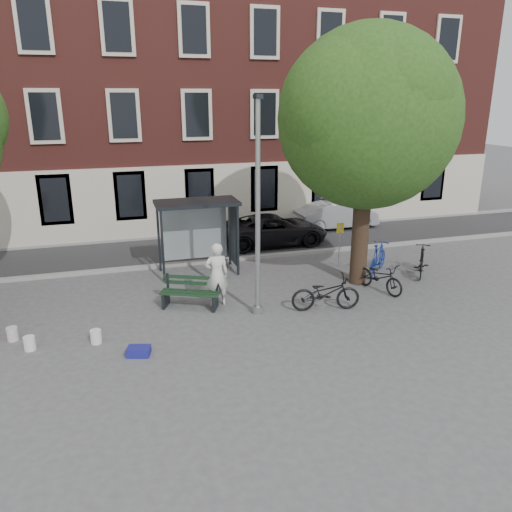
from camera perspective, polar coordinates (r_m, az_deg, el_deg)
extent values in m
plane|color=#4C4C4F|center=(14.65, 0.20, -6.61)|extent=(90.00, 90.00, 0.00)
cube|color=#28282B|center=(21.04, -5.32, 1.01)|extent=(40.00, 4.00, 0.01)
cube|color=gray|center=(19.15, -4.13, -0.49)|extent=(40.00, 0.25, 0.12)
cube|color=gray|center=(22.91, -6.32, 2.52)|extent=(40.00, 0.25, 0.12)
cube|color=brown|center=(26.08, -8.58, 19.69)|extent=(30.00, 8.00, 14.00)
cylinder|color=#9EA0A3|center=(13.69, 0.21, 4.90)|extent=(0.14, 0.14, 6.00)
cylinder|color=#9EA0A3|center=(14.60, 0.20, -6.18)|extent=(0.28, 0.28, 0.24)
cube|color=#1E2328|center=(13.34, 0.22, 17.78)|extent=(0.18, 0.35, 0.12)
cylinder|color=black|center=(16.87, 11.83, 2.45)|extent=(0.56, 0.56, 3.40)
sphere|color=#244915|center=(16.31, 12.68, 15.09)|extent=(5.60, 5.60, 5.60)
sphere|color=#244915|center=(17.09, 14.88, 16.72)|extent=(3.92, 3.92, 3.92)
sphere|color=#244915|center=(15.66, 10.63, 16.21)|extent=(4.20, 4.20, 4.20)
sphere|color=#244915|center=(15.61, 15.16, 17.02)|extent=(3.64, 3.64, 3.64)
cube|color=#1E2328|center=(16.94, -10.63, 1.01)|extent=(0.08, 0.08, 2.50)
cube|color=#1E2328|center=(17.38, -2.09, 1.74)|extent=(0.08, 0.08, 2.50)
cube|color=#1E2328|center=(18.09, -11.06, 2.06)|extent=(0.08, 0.08, 2.50)
cube|color=#1E2328|center=(18.50, -3.03, 2.72)|extent=(0.08, 0.08, 2.50)
cube|color=#1E2328|center=(17.37, -6.82, 6.07)|extent=(2.85, 1.45, 0.12)
cube|color=#8C999E|center=(18.22, -7.01, 2.78)|extent=(2.34, 0.04, 2.00)
cube|color=#1E2328|center=(17.90, -2.58, 2.63)|extent=(0.12, 1.14, 2.12)
cube|color=#D84C19|center=(17.92, -2.36, 2.65)|extent=(0.02, 0.90, 1.62)
imported|color=silver|center=(14.96, -4.50, -2.11)|extent=(0.74, 0.51, 1.95)
cube|color=#1E2328|center=(15.31, -10.28, -4.88)|extent=(0.31, 0.54, 0.46)
cube|color=#1E2328|center=(14.91, -4.68, -5.26)|extent=(0.31, 0.54, 0.46)
cube|color=#16311C|center=(14.84, -7.74, -4.46)|extent=(1.66, 0.85, 0.04)
cube|color=#16311C|center=(15.00, -7.55, -4.20)|extent=(1.66, 0.85, 0.04)
cube|color=#16311C|center=(15.16, -7.37, -3.94)|extent=(1.66, 0.85, 0.04)
cube|color=#16311C|center=(15.18, -7.30, -3.09)|extent=(1.64, 0.79, 0.10)
cube|color=#16311C|center=(15.11, -7.33, -2.44)|extent=(1.64, 0.79, 0.10)
imported|color=black|center=(14.84, 7.97, -4.21)|extent=(2.13, 1.06, 1.07)
imported|color=navy|center=(18.26, 13.75, -0.22)|extent=(1.72, 1.70, 1.13)
imported|color=black|center=(16.61, 13.94, -2.33)|extent=(1.24, 1.97, 0.98)
imported|color=black|center=(18.50, 18.41, -0.49)|extent=(1.44, 1.76, 1.08)
imported|color=black|center=(21.27, 2.03, 3.04)|extent=(4.62, 2.14, 1.28)
imported|color=#9B9CA2|center=(24.15, 9.13, 4.68)|extent=(4.09, 1.57, 1.33)
cube|color=navy|center=(12.76, -13.26, -10.55)|extent=(0.64, 0.54, 0.20)
cylinder|color=silver|center=(14.53, -26.08, -7.99)|extent=(0.30, 0.30, 0.36)
cylinder|color=white|center=(13.83, -24.47, -9.07)|extent=(0.32, 0.32, 0.36)
cylinder|color=silver|center=(13.58, -17.83, -8.76)|extent=(0.35, 0.35, 0.36)
cylinder|color=#9EA0A3|center=(18.55, 9.51, 1.14)|extent=(0.04, 0.04, 1.63)
cube|color=yellow|center=(18.36, 9.61, 3.18)|extent=(0.29, 0.05, 0.38)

